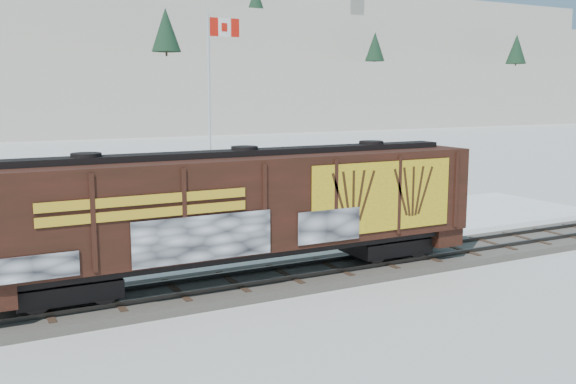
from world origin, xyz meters
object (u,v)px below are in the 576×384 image
car_silver (140,241)px  car_white (309,212)px  flagpole (212,141)px  hopper_railcar (245,206)px  car_dark (316,210)px

car_silver → car_white: (9.18, 2.27, 0.00)m
flagpole → car_silver: size_ratio=2.69×
car_silver → car_white: bearing=-61.7°
hopper_railcar → car_dark: hopper_railcar is taller
car_white → car_dark: bearing=-77.1°
flagpole → car_white: flagpole is taller
flagpole → car_dark: bearing=-63.5°
car_silver → car_dark: car_dark is taller
car_silver → car_white: car_white is taller
hopper_railcar → flagpole: flagpole is taller
car_white → flagpole: bearing=43.5°
hopper_railcar → car_white: bearing=48.5°
flagpole → car_silver: bearing=-127.4°
car_silver → car_white: 9.45m
hopper_railcar → flagpole: size_ratio=1.57×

